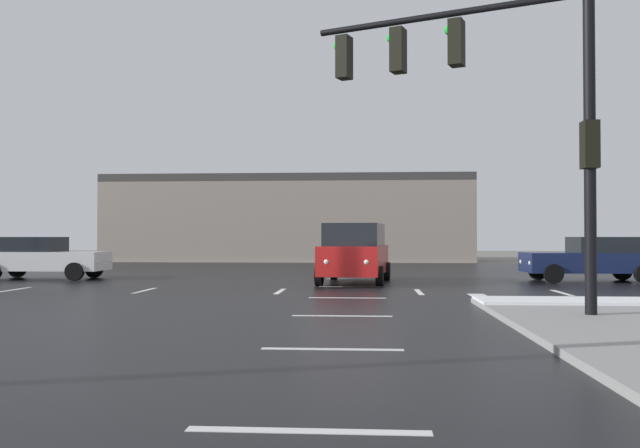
{
  "coord_description": "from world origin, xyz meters",
  "views": [
    {
      "loc": [
        0.46,
        -19.48,
        1.6
      ],
      "look_at": [
        -1.16,
        4.73,
        2.07
      ],
      "focal_mm": 37.94,
      "sensor_mm": 36.0,
      "label": 1
    }
  ],
  "objects_px": {
    "sedan_white": "(40,257)",
    "sedan_navy": "(594,258)",
    "suv_red": "(355,252)",
    "traffic_signal_mast": "(492,88)"
  },
  "relations": [
    {
      "from": "suv_red",
      "to": "sedan_white",
      "type": "height_order",
      "value": "suv_red"
    },
    {
      "from": "sedan_navy",
      "to": "sedan_white",
      "type": "distance_m",
      "value": 20.24
    },
    {
      "from": "traffic_signal_mast",
      "to": "sedan_white",
      "type": "distance_m",
      "value": 18.67
    },
    {
      "from": "sedan_white",
      "to": "suv_red",
      "type": "bearing_deg",
      "value": -7.01
    },
    {
      "from": "traffic_signal_mast",
      "to": "suv_red",
      "type": "xyz_separation_m",
      "value": [
        -2.9,
        9.5,
        -3.52
      ]
    },
    {
      "from": "sedan_navy",
      "to": "sedan_white",
      "type": "relative_size",
      "value": 1.01
    },
    {
      "from": "traffic_signal_mast",
      "to": "suv_red",
      "type": "bearing_deg",
      "value": -50.14
    },
    {
      "from": "suv_red",
      "to": "sedan_navy",
      "type": "height_order",
      "value": "suv_red"
    },
    {
      "from": "traffic_signal_mast",
      "to": "sedan_navy",
      "type": "height_order",
      "value": "traffic_signal_mast"
    },
    {
      "from": "sedan_white",
      "to": "sedan_navy",
      "type": "bearing_deg",
      "value": -0.91
    }
  ]
}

